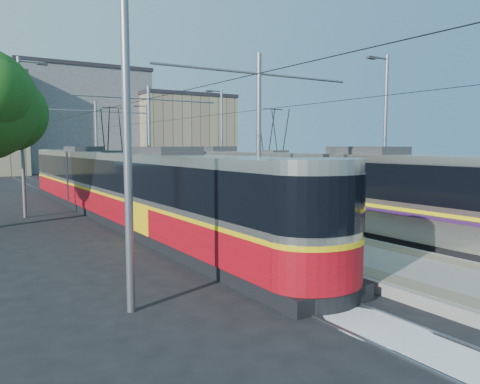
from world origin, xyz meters
TOP-DOWN VIEW (x-y plane):
  - ground at (0.00, 0.00)m, footprint 160.00×160.00m
  - platform at (0.00, 17.00)m, footprint 4.00×50.00m
  - tactile_strip_left at (-1.45, 17.00)m, footprint 0.70×50.00m
  - tactile_strip_right at (1.45, 17.00)m, footprint 0.70×50.00m
  - rails at (0.00, 17.00)m, footprint 8.71×70.00m
  - track_arrow at (-3.60, -3.00)m, footprint 1.20×5.00m
  - tram_left at (-3.60, 15.38)m, footprint 2.43×31.88m
  - tram_right at (3.60, 11.92)m, footprint 2.43×31.90m
  - catenary at (0.00, 14.15)m, footprint 9.20×70.00m
  - street_lamps at (-0.00, 21.00)m, footprint 15.18×38.22m
  - shelter at (0.12, 14.05)m, footprint 0.61×0.98m
  - building_centre at (6.00, 64.00)m, footprint 18.36×14.28m
  - building_right at (20.00, 58.00)m, footprint 14.28×10.20m

SIDE VIEW (x-z plane):
  - ground at x=0.00m, z-range 0.00..0.00m
  - track_arrow at x=-3.60m, z-range 0.00..0.01m
  - rails at x=0.00m, z-range 0.00..0.03m
  - platform at x=0.00m, z-range 0.00..0.30m
  - tactile_strip_left at x=-1.45m, z-range 0.30..0.31m
  - tactile_strip_right at x=1.45m, z-range 0.30..0.31m
  - shelter at x=0.12m, z-range 0.35..2.50m
  - tram_left at x=-3.60m, z-range -1.04..4.46m
  - tram_right at x=3.60m, z-range -0.89..4.61m
  - street_lamps at x=0.00m, z-range 0.18..8.18m
  - catenary at x=0.00m, z-range 1.02..8.02m
  - building_right at x=20.00m, z-range 0.01..11.34m
  - building_centre at x=6.00m, z-range 0.01..14.77m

